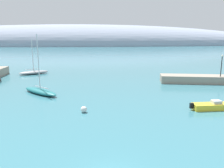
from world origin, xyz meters
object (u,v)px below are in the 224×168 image
Objects in this scene: sailboat_teal_end_of_line at (40,91)px; harbor_lamp_post at (222,63)px; motorboat_yellow_foreground at (211,106)px; mooring_buoy_white at (84,109)px; sailboat_grey_near_shore at (34,72)px.

sailboat_teal_end_of_line is 32.97m from harbor_lamp_post.
motorboat_yellow_foreground is 16.06m from mooring_buoy_white.
motorboat_yellow_foreground is at bearing -121.35° from harbor_lamp_post.
harbor_lamp_post is (8.87, 14.56, 3.63)m from motorboat_yellow_foreground.
motorboat_yellow_foreground is at bearing -73.42° from sailboat_grey_near_shore.
sailboat_grey_near_shore is at bearing 159.92° from harbor_lamp_post.
sailboat_teal_end_of_line is (6.02, -19.24, -0.03)m from sailboat_grey_near_shore.
mooring_buoy_white is 0.18× the size of harbor_lamp_post.
mooring_buoy_white is (-16.06, -0.17, -0.04)m from motorboat_yellow_foreground.
sailboat_teal_end_of_line is 12.24× the size of mooring_buoy_white.
harbor_lamp_post is at bearing 55.91° from motorboat_yellow_foreground.
motorboat_yellow_foreground reaches higher than mooring_buoy_white.
motorboat_yellow_foreground is at bearing -158.41° from sailboat_teal_end_of_line.
sailboat_grey_near_shore reaches higher than mooring_buoy_white.
mooring_buoy_white is at bearing -149.42° from harbor_lamp_post.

